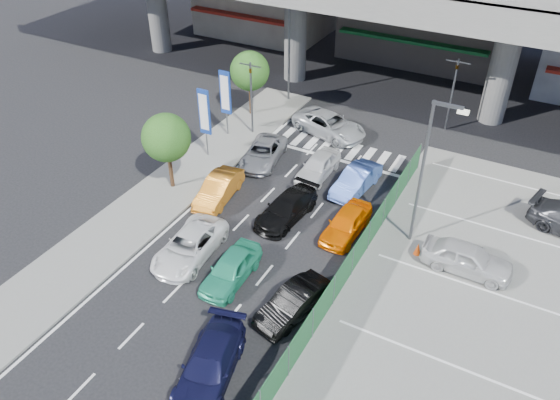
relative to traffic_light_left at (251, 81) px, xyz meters
The scene contains 25 objects.
ground 14.07m from the traffic_light_left, 62.68° to the right, with size 120.00×120.00×0.00m, color black.
parking_lot 20.28m from the traffic_light_left, 30.17° to the right, with size 12.00×28.00×0.06m, color slate.
sidewalk_left 8.93m from the traffic_light_left, 95.71° to the right, with size 4.00×30.00×0.12m, color slate.
fence_run 16.20m from the traffic_light_left, 43.73° to the right, with size 0.16×22.00×1.80m, color #1B502A, non-canonical shape.
traffic_light_left is the anchor object (origin of this frame).
traffic_light_right 13.63m from the traffic_light_left, 30.89° to the left, with size 1.60×1.24×5.20m.
street_lamp_right 14.68m from the traffic_light_left, 24.16° to the right, with size 1.65×0.22×8.00m.
street_lamp_left 6.06m from the traffic_light_left, 91.20° to the left, with size 1.65×0.22×8.00m.
signboard_near 4.22m from the traffic_light_left, 104.02° to the right, with size 0.80×0.14×4.70m.
signboard_far 1.93m from the traffic_light_left, 144.30° to the right, with size 0.80×0.14×4.70m.
tree_near 8.06m from the traffic_light_left, 95.71° to the right, with size 2.80×2.80×4.80m.
tree_far 3.02m from the traffic_light_left, 122.62° to the left, with size 2.80×2.80×4.80m.
minivan_navy_back 20.32m from the traffic_light_left, 64.08° to the right, with size 1.93×4.76×1.38m, color #111234.
sedan_white_mid_left 13.51m from the traffic_light_left, 73.17° to the right, with size 2.23×4.84×1.34m, color white.
taxi_teal_mid 14.90m from the traffic_light_left, 63.31° to the right, with size 1.62×4.04×1.38m, color #2CAB82.
hatch_black_mid_right 17.21m from the traffic_light_left, 53.02° to the right, with size 1.41×4.03×1.33m, color black.
taxi_orange_left 8.63m from the traffic_light_left, 73.28° to the right, with size 1.46×4.19×1.38m, color orange.
sedan_black_mid 10.46m from the traffic_light_left, 48.41° to the right, with size 1.84×4.53×1.32m, color black.
taxi_orange_right 12.71m from the traffic_light_left, 35.42° to the right, with size 1.63×4.05×1.38m, color #F76D00.
wagon_silver_front_left 5.02m from the traffic_light_left, 48.73° to the right, with size 2.10×4.55×1.26m, color gray.
sedan_white_front_mid 7.56m from the traffic_light_left, 23.06° to the right, with size 1.63×4.05×1.38m, color silver.
kei_truck_front_right 9.99m from the traffic_light_left, 18.91° to the right, with size 1.46×4.19×1.38m, color #5278E1.
crossing_wagon_silver 6.22m from the traffic_light_left, 27.35° to the left, with size 2.47×5.35×1.49m, color #A9ADB1.
parked_sedan_white 18.01m from the traffic_light_left, 23.34° to the right, with size 1.75×4.34×1.48m, color silver.
traffic_cone 15.95m from the traffic_light_left, 26.80° to the right, with size 0.36×0.36×0.69m, color #CB400B.
Camera 1 is at (11.48, -16.74, 18.49)m, focal length 35.00 mm.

